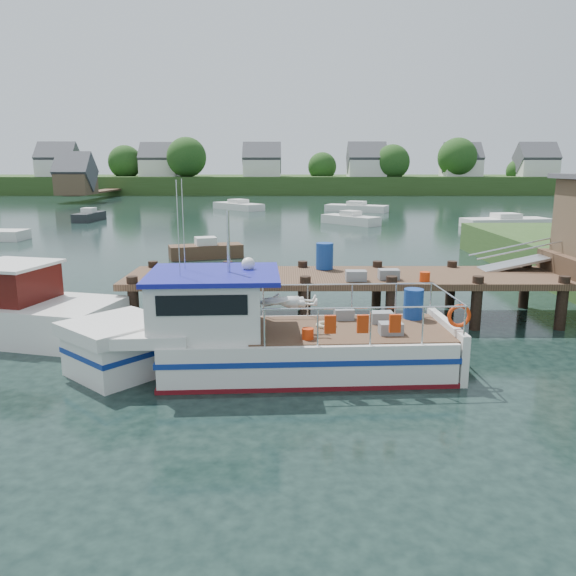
{
  "coord_description": "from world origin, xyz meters",
  "views": [
    {
      "loc": [
        -1.05,
        -17.15,
        4.74
      ],
      "look_at": [
        -1.0,
        -1.5,
        1.3
      ],
      "focal_mm": 35.0,
      "sensor_mm": 36.0,
      "label": 1
    }
  ],
  "objects_px": {
    "moored_b": "(350,219)",
    "moored_d": "(238,206)",
    "moored_rowboat": "(206,250)",
    "moored_e": "(89,216)",
    "lobster_boat": "(258,338)",
    "moored_c": "(506,222)",
    "dock": "(531,248)",
    "moored_far": "(356,208)"
  },
  "relations": [
    {
      "from": "moored_b",
      "to": "moored_d",
      "type": "distance_m",
      "value": 18.65
    },
    {
      "from": "moored_rowboat",
      "to": "moored_e",
      "type": "xyz_separation_m",
      "value": [
        -12.88,
        19.85,
        0.02
      ]
    },
    {
      "from": "lobster_boat",
      "to": "moored_c",
      "type": "height_order",
      "value": "lobster_boat"
    },
    {
      "from": "dock",
      "to": "moored_d",
      "type": "xyz_separation_m",
      "value": [
        -12.76,
        44.11,
        -1.83
      ]
    },
    {
      "from": "lobster_boat",
      "to": "moored_d",
      "type": "bearing_deg",
      "value": 92.29
    },
    {
      "from": "moored_b",
      "to": "moored_e",
      "type": "distance_m",
      "value": 22.5
    },
    {
      "from": "dock",
      "to": "lobster_boat",
      "type": "distance_m",
      "value": 9.59
    },
    {
      "from": "dock",
      "to": "moored_d",
      "type": "distance_m",
      "value": 45.96
    },
    {
      "from": "moored_d",
      "to": "moored_e",
      "type": "bearing_deg",
      "value": -144.1
    },
    {
      "from": "lobster_boat",
      "to": "moored_c",
      "type": "bearing_deg",
      "value": 57.39
    },
    {
      "from": "moored_far",
      "to": "moored_c",
      "type": "xyz_separation_m",
      "value": [
        9.88,
        -14.71,
        -0.01
      ]
    },
    {
      "from": "lobster_boat",
      "to": "dock",
      "type": "bearing_deg",
      "value": 26.75
    },
    {
      "from": "moored_rowboat",
      "to": "moored_d",
      "type": "xyz_separation_m",
      "value": [
        -1.01,
        32.35,
        0.01
      ]
    },
    {
      "from": "moored_far",
      "to": "moored_d",
      "type": "distance_m",
      "value": 12.78
    },
    {
      "from": "moored_rowboat",
      "to": "moored_d",
      "type": "height_order",
      "value": "moored_d"
    },
    {
      "from": "moored_rowboat",
      "to": "moored_far",
      "type": "relative_size",
      "value": 0.59
    },
    {
      "from": "moored_e",
      "to": "dock",
      "type": "bearing_deg",
      "value": -57.29
    },
    {
      "from": "moored_far",
      "to": "moored_b",
      "type": "relative_size",
      "value": 1.38
    },
    {
      "from": "moored_rowboat",
      "to": "moored_c",
      "type": "relative_size",
      "value": 0.56
    },
    {
      "from": "lobster_boat",
      "to": "moored_rowboat",
      "type": "xyz_separation_m",
      "value": [
        -3.51,
        16.46,
        -0.41
      ]
    },
    {
      "from": "moored_b",
      "to": "moored_d",
      "type": "bearing_deg",
      "value": 135.61
    },
    {
      "from": "moored_far",
      "to": "lobster_boat",
      "type": "bearing_deg",
      "value": -90.75
    },
    {
      "from": "moored_b",
      "to": "moored_e",
      "type": "xyz_separation_m",
      "value": [
        -22.31,
        2.94,
        0.01
      ]
    },
    {
      "from": "dock",
      "to": "moored_c",
      "type": "relative_size",
      "value": 2.38
    },
    {
      "from": "moored_c",
      "to": "moored_e",
      "type": "distance_m",
      "value": 34.59
    },
    {
      "from": "moored_d",
      "to": "moored_e",
      "type": "distance_m",
      "value": 17.24
    },
    {
      "from": "moored_far",
      "to": "moored_e",
      "type": "bearing_deg",
      "value": -149.02
    },
    {
      "from": "moored_d",
      "to": "dock",
      "type": "bearing_deg",
      "value": -84.47
    },
    {
      "from": "moored_far",
      "to": "moored_d",
      "type": "relative_size",
      "value": 1.04
    },
    {
      "from": "moored_rowboat",
      "to": "moored_c",
      "type": "bearing_deg",
      "value": 47.23
    },
    {
      "from": "dock",
      "to": "moored_rowboat",
      "type": "bearing_deg",
      "value": 134.96
    },
    {
      "from": "moored_b",
      "to": "moored_rowboat",
      "type": "bearing_deg",
      "value": -107.56
    },
    {
      "from": "dock",
      "to": "moored_b",
      "type": "xyz_separation_m",
      "value": [
        -2.32,
        28.66,
        -1.83
      ]
    },
    {
      "from": "moored_c",
      "to": "moored_e",
      "type": "bearing_deg",
      "value": 172.45
    },
    {
      "from": "dock",
      "to": "moored_rowboat",
      "type": "height_order",
      "value": "dock"
    },
    {
      "from": "moored_rowboat",
      "to": "moored_d",
      "type": "distance_m",
      "value": 32.37
    },
    {
      "from": "moored_b",
      "to": "moored_d",
      "type": "xyz_separation_m",
      "value": [
        -10.44,
        15.45,
        0.0
      ]
    },
    {
      "from": "moored_e",
      "to": "moored_b",
      "type": "bearing_deg",
      "value": -12.73
    },
    {
      "from": "moored_b",
      "to": "moored_far",
      "type": "bearing_deg",
      "value": 92.43
    },
    {
      "from": "dock",
      "to": "moored_e",
      "type": "xyz_separation_m",
      "value": [
        -24.63,
        31.61,
        -1.82
      ]
    },
    {
      "from": "lobster_boat",
      "to": "moored_d",
      "type": "xyz_separation_m",
      "value": [
        -4.53,
        48.82,
        -0.4
      ]
    },
    {
      "from": "dock",
      "to": "moored_d",
      "type": "bearing_deg",
      "value": 106.13
    }
  ]
}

